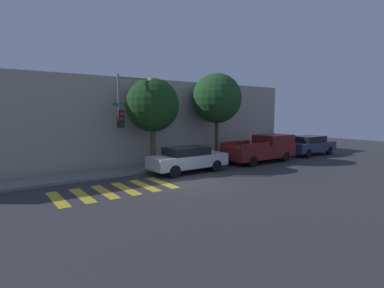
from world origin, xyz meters
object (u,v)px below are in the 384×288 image
tree_midblock (217,98)px  sedan_middle (309,145)px  traffic_light_pole (127,110)px  tree_near_corner (152,105)px  sedan_near_corner (188,159)px  pickup_truck (262,148)px

tree_midblock → sedan_middle: bearing=-13.0°
traffic_light_pole → tree_near_corner: size_ratio=1.00×
traffic_light_pole → tree_midblock: (6.71, 0.59, 0.83)m
sedan_near_corner → tree_near_corner: bearing=122.8°
sedan_middle → tree_near_corner: bearing=171.8°
traffic_light_pole → sedan_middle: traffic_light_pole is taller
sedan_near_corner → sedan_middle: size_ratio=0.97×
sedan_near_corner → tree_midblock: size_ratio=0.76×
traffic_light_pole → tree_midblock: bearing=5.0°
sedan_middle → tree_midblock: 9.00m
pickup_truck → sedan_middle: size_ratio=1.14×
sedan_near_corner → tree_midblock: tree_midblock is taller
traffic_light_pole → pickup_truck: bearing=-7.8°
sedan_near_corner → sedan_middle: bearing=0.0°
sedan_near_corner → pickup_truck: (6.23, 0.00, 0.14)m
traffic_light_pole → tree_near_corner: tree_near_corner is taller
pickup_truck → tree_near_corner: tree_near_corner is taller
traffic_light_pole → sedan_middle: 15.09m
traffic_light_pole → tree_near_corner: bearing=17.9°
traffic_light_pole → sedan_near_corner: bearing=-22.9°
pickup_truck → tree_midblock: 4.63m
sedan_near_corner → sedan_middle: 11.78m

